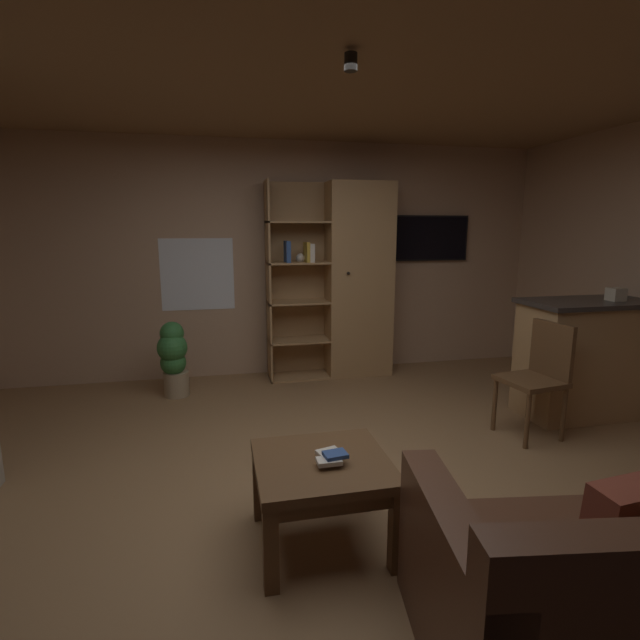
{
  "coord_description": "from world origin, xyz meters",
  "views": [
    {
      "loc": [
        -0.66,
        -2.63,
        1.65
      ],
      "look_at": [
        0.0,
        0.4,
        1.05
      ],
      "focal_mm": 26.63,
      "sensor_mm": 36.0,
      "label": 1
    }
  ],
  "objects_px": {
    "table_book_2": "(335,455)",
    "wall_mounted_tv": "(430,238)",
    "table_book_1": "(329,461)",
    "bookshelf_cabinet": "(351,281)",
    "dining_chair": "(539,372)",
    "potted_floor_plant": "(173,357)",
    "kitchen_bar_counter": "(595,357)",
    "coffee_table": "(322,476)",
    "tissue_box": "(616,294)",
    "table_book_0": "(330,453)"
  },
  "relations": [
    {
      "from": "tissue_box",
      "to": "table_book_0",
      "type": "xyz_separation_m",
      "value": [
        -2.8,
        -1.15,
        -0.61
      ]
    },
    {
      "from": "tissue_box",
      "to": "coffee_table",
      "type": "distance_m",
      "value": 3.17
    },
    {
      "from": "kitchen_bar_counter",
      "to": "tissue_box",
      "type": "xyz_separation_m",
      "value": [
        0.08,
        -0.06,
        0.57
      ]
    },
    {
      "from": "bookshelf_cabinet",
      "to": "tissue_box",
      "type": "xyz_separation_m",
      "value": [
        1.88,
        -1.67,
        0.03
      ]
    },
    {
      "from": "coffee_table",
      "to": "wall_mounted_tv",
      "type": "bearing_deg",
      "value": 57.03
    },
    {
      "from": "wall_mounted_tv",
      "to": "potted_floor_plant",
      "type": "bearing_deg",
      "value": -169.13
    },
    {
      "from": "table_book_1",
      "to": "table_book_0",
      "type": "bearing_deg",
      "value": 75.07
    },
    {
      "from": "coffee_table",
      "to": "wall_mounted_tv",
      "type": "relative_size",
      "value": 0.74
    },
    {
      "from": "dining_chair",
      "to": "table_book_2",
      "type": "bearing_deg",
      "value": -152.27
    },
    {
      "from": "tissue_box",
      "to": "table_book_2",
      "type": "height_order",
      "value": "tissue_box"
    },
    {
      "from": "kitchen_bar_counter",
      "to": "coffee_table",
      "type": "height_order",
      "value": "kitchen_bar_counter"
    },
    {
      "from": "table_book_1",
      "to": "wall_mounted_tv",
      "type": "relative_size",
      "value": 0.13
    },
    {
      "from": "dining_chair",
      "to": "coffee_table",
      "type": "bearing_deg",
      "value": -154.27
    },
    {
      "from": "table_book_2",
      "to": "dining_chair",
      "type": "distance_m",
      "value": 2.18
    },
    {
      "from": "kitchen_bar_counter",
      "to": "table_book_2",
      "type": "xyz_separation_m",
      "value": [
        -2.72,
        -1.31,
        0.01
      ]
    },
    {
      "from": "kitchen_bar_counter",
      "to": "potted_floor_plant",
      "type": "xyz_separation_m",
      "value": [
        -3.72,
        1.26,
        -0.11
      ]
    },
    {
      "from": "table_book_2",
      "to": "wall_mounted_tv",
      "type": "height_order",
      "value": "wall_mounted_tv"
    },
    {
      "from": "table_book_1",
      "to": "dining_chair",
      "type": "xyz_separation_m",
      "value": [
        1.97,
        1.03,
        0.02
      ]
    },
    {
      "from": "table_book_0",
      "to": "table_book_2",
      "type": "height_order",
      "value": "table_book_2"
    },
    {
      "from": "bookshelf_cabinet",
      "to": "table_book_2",
      "type": "distance_m",
      "value": 3.11
    },
    {
      "from": "coffee_table",
      "to": "dining_chair",
      "type": "relative_size",
      "value": 0.75
    },
    {
      "from": "kitchen_bar_counter",
      "to": "dining_chair",
      "type": "relative_size",
      "value": 1.47
    },
    {
      "from": "table_book_0",
      "to": "potted_floor_plant",
      "type": "relative_size",
      "value": 0.16
    },
    {
      "from": "coffee_table",
      "to": "table_book_2",
      "type": "bearing_deg",
      "value": -46.49
    },
    {
      "from": "tissue_box",
      "to": "table_book_2",
      "type": "bearing_deg",
      "value": -155.95
    },
    {
      "from": "bookshelf_cabinet",
      "to": "coffee_table",
      "type": "bearing_deg",
      "value": -108.65
    },
    {
      "from": "bookshelf_cabinet",
      "to": "potted_floor_plant",
      "type": "xyz_separation_m",
      "value": [
        -1.91,
        -0.35,
        -0.66
      ]
    },
    {
      "from": "kitchen_bar_counter",
      "to": "potted_floor_plant",
      "type": "bearing_deg",
      "value": 161.31
    },
    {
      "from": "bookshelf_cabinet",
      "to": "kitchen_bar_counter",
      "type": "distance_m",
      "value": 2.48
    },
    {
      "from": "table_book_2",
      "to": "potted_floor_plant",
      "type": "relative_size",
      "value": 0.15
    },
    {
      "from": "kitchen_bar_counter",
      "to": "potted_floor_plant",
      "type": "height_order",
      "value": "kitchen_bar_counter"
    },
    {
      "from": "table_book_0",
      "to": "table_book_2",
      "type": "xyz_separation_m",
      "value": [
        0.01,
        -0.1,
        0.04
      ]
    },
    {
      "from": "kitchen_bar_counter",
      "to": "table_book_1",
      "type": "relative_size",
      "value": 10.94
    },
    {
      "from": "potted_floor_plant",
      "to": "wall_mounted_tv",
      "type": "height_order",
      "value": "wall_mounted_tv"
    },
    {
      "from": "kitchen_bar_counter",
      "to": "dining_chair",
      "type": "bearing_deg",
      "value": -159.49
    },
    {
      "from": "table_book_1",
      "to": "potted_floor_plant",
      "type": "bearing_deg",
      "value": 110.42
    },
    {
      "from": "wall_mounted_tv",
      "to": "coffee_table",
      "type": "bearing_deg",
      "value": -122.97
    },
    {
      "from": "coffee_table",
      "to": "dining_chair",
      "type": "height_order",
      "value": "dining_chair"
    },
    {
      "from": "kitchen_bar_counter",
      "to": "table_book_2",
      "type": "relative_size",
      "value": 11.66
    },
    {
      "from": "tissue_box",
      "to": "coffee_table",
      "type": "bearing_deg",
      "value": -157.34
    },
    {
      "from": "dining_chair",
      "to": "wall_mounted_tv",
      "type": "height_order",
      "value": "wall_mounted_tv"
    },
    {
      "from": "bookshelf_cabinet",
      "to": "tissue_box",
      "type": "height_order",
      "value": "bookshelf_cabinet"
    },
    {
      "from": "bookshelf_cabinet",
      "to": "dining_chair",
      "type": "bearing_deg",
      "value": -61.83
    },
    {
      "from": "bookshelf_cabinet",
      "to": "dining_chair",
      "type": "relative_size",
      "value": 2.33
    },
    {
      "from": "tissue_box",
      "to": "kitchen_bar_counter",
      "type": "bearing_deg",
      "value": 141.81
    },
    {
      "from": "table_book_0",
      "to": "table_book_1",
      "type": "height_order",
      "value": "table_book_1"
    },
    {
      "from": "dining_chair",
      "to": "bookshelf_cabinet",
      "type": "bearing_deg",
      "value": 118.17
    },
    {
      "from": "coffee_table",
      "to": "bookshelf_cabinet",
      "type": "bearing_deg",
      "value": 71.35
    },
    {
      "from": "table_book_1",
      "to": "potted_floor_plant",
      "type": "height_order",
      "value": "potted_floor_plant"
    },
    {
      "from": "bookshelf_cabinet",
      "to": "dining_chair",
      "type": "height_order",
      "value": "bookshelf_cabinet"
    }
  ]
}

